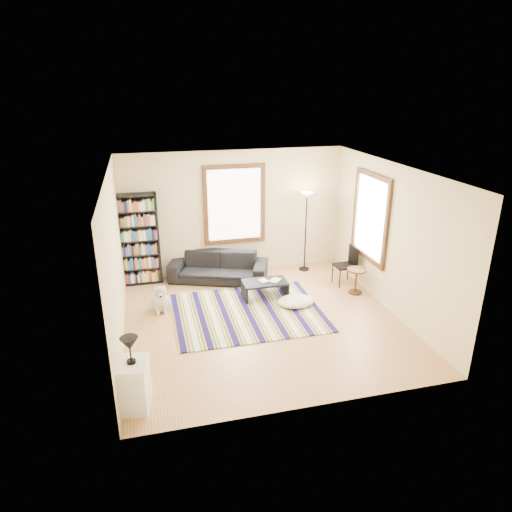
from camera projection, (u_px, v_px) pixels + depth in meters
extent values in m
cube|color=tan|center=(263.00, 323.00, 8.51)|extent=(5.00, 5.00, 0.10)
cube|color=white|center=(263.00, 167.00, 7.48)|extent=(5.00, 5.00, 0.10)
cube|color=beige|center=(234.00, 212.00, 10.31)|extent=(5.00, 0.10, 2.80)
cube|color=beige|center=(316.00, 318.00, 5.69)|extent=(5.00, 0.10, 2.80)
cube|color=beige|center=(112.00, 263.00, 7.41)|extent=(0.10, 5.00, 2.80)
cube|color=beige|center=(394.00, 238.00, 8.58)|extent=(0.10, 5.00, 2.80)
cube|color=white|center=(234.00, 205.00, 10.16)|extent=(1.20, 0.06, 1.60)
cube|color=white|center=(371.00, 217.00, 9.22)|extent=(0.06, 1.20, 1.60)
cube|color=#150D43|center=(248.00, 312.00, 8.78)|extent=(2.84, 2.27, 0.02)
imported|color=black|center=(218.00, 267.00, 10.13)|extent=(2.30, 1.54, 0.63)
cube|color=black|center=(138.00, 240.00, 9.75)|extent=(0.90, 0.30, 2.00)
cube|color=black|center=(265.00, 289.00, 9.34)|extent=(1.02, 0.82, 0.36)
imported|color=beige|center=(260.00, 281.00, 9.25)|extent=(0.24, 0.20, 0.02)
imported|color=beige|center=(271.00, 279.00, 9.35)|extent=(0.29, 0.30, 0.02)
ellipsoid|color=silver|center=(296.00, 301.00, 9.03)|extent=(0.78, 0.61, 0.18)
cylinder|color=#4E2813|center=(356.00, 281.00, 9.51)|extent=(0.47, 0.47, 0.54)
cube|color=black|center=(345.00, 266.00, 9.88)|extent=(0.44, 0.42, 0.86)
cube|color=white|center=(134.00, 385.00, 6.12)|extent=(0.46, 0.56, 0.70)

